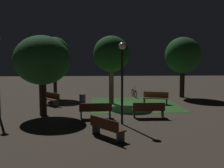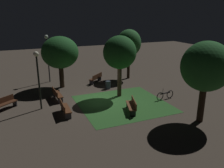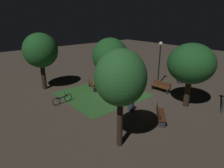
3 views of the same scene
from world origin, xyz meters
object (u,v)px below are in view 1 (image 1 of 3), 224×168
(tree_right_canopy, at_px, (42,61))
(tree_lawn_side, at_px, (55,54))
(bench_front_right, at_px, (149,109))
(lamp_post_plaza_west, at_px, (122,68))
(tree_left_canopy, at_px, (183,56))
(tree_near_wall, at_px, (111,54))
(bicycle, at_px, (134,93))
(bench_by_lamp, at_px, (96,110))
(bench_front_left, at_px, (106,127))
(bench_lawn_edge, at_px, (50,98))
(trash_bin, at_px, (82,99))
(bench_near_trees, at_px, (156,98))

(tree_right_canopy, distance_m, tree_lawn_side, 7.03)
(bench_front_right, bearing_deg, lamp_post_plaza_west, -140.22)
(tree_left_canopy, bearing_deg, tree_near_wall, -155.61)
(tree_left_canopy, height_order, bicycle, tree_left_canopy)
(lamp_post_plaza_west, bearing_deg, bench_by_lamp, 135.09)
(tree_near_wall, bearing_deg, tree_right_canopy, -137.38)
(bench_front_left, bearing_deg, bench_lawn_edge, 114.29)
(bench_by_lamp, xyz_separation_m, trash_bin, (-0.97, 4.74, -0.12))
(bench_lawn_edge, relative_size, tree_left_canopy, 0.33)
(bench_front_right, relative_size, tree_right_canopy, 0.39)
(tree_right_canopy, bearing_deg, tree_near_wall, 42.62)
(tree_right_canopy, height_order, bicycle, tree_right_canopy)
(bench_by_lamp, distance_m, tree_right_canopy, 4.23)
(bench_front_left, distance_m, tree_right_canopy, 6.54)
(bicycle, bearing_deg, tree_left_canopy, -3.45)
(bench_lawn_edge, relative_size, bench_front_left, 0.97)
(tree_right_canopy, xyz_separation_m, tree_lawn_side, (-0.34, 7.00, 0.44))
(bench_front_right, distance_m, bench_lawn_edge, 7.59)
(bench_front_left, distance_m, trash_bin, 8.62)
(trash_bin, bearing_deg, lamp_post_plaza_west, -69.09)
(lamp_post_plaza_west, bearing_deg, tree_near_wall, 92.00)
(tree_right_canopy, bearing_deg, bench_near_trees, 24.53)
(bench_near_trees, relative_size, tree_right_canopy, 0.40)
(bench_near_trees, distance_m, bicycle, 3.70)
(bench_by_lamp, bearing_deg, tree_lawn_side, 113.02)
(tree_left_canopy, bearing_deg, bench_by_lamp, -133.46)
(bench_near_trees, distance_m, trash_bin, 5.30)
(bench_by_lamp, distance_m, bicycle, 8.56)
(tree_near_wall, height_order, bicycle, tree_near_wall)
(bench_lawn_edge, bearing_deg, tree_right_canopy, -87.64)
(bench_front_right, relative_size, bicycle, 1.08)
(tree_right_canopy, xyz_separation_m, trash_bin, (2.10, 3.71, -2.84))
(tree_lawn_side, height_order, tree_near_wall, tree_lawn_side)
(tree_right_canopy, relative_size, tree_lawn_side, 0.92)
(bench_front_left, bearing_deg, bench_near_trees, 64.74)
(bench_front_right, bearing_deg, tree_left_canopy, 60.74)
(tree_near_wall, relative_size, lamp_post_plaza_west, 1.19)
(bench_lawn_edge, xyz_separation_m, trash_bin, (2.24, 0.34, -0.12))
(bench_front_left, xyz_separation_m, bench_near_trees, (3.85, 8.15, 0.00))
(tree_lawn_side, height_order, trash_bin, tree_lawn_side)
(bench_near_trees, xyz_separation_m, tree_lawn_side, (-7.73, 3.63, 3.16))
(bench_near_trees, distance_m, tree_lawn_side, 9.11)
(bench_by_lamp, distance_m, tree_lawn_side, 9.28)
(tree_right_canopy, bearing_deg, bicycle, 47.60)
(bench_front_right, distance_m, bench_front_left, 4.52)
(bench_front_left, bearing_deg, tree_near_wall, 85.60)
(tree_right_canopy, xyz_separation_m, lamp_post_plaza_west, (4.42, -2.37, -0.35))
(bench_by_lamp, relative_size, bench_lawn_edge, 1.10)
(bench_front_right, height_order, bench_front_left, same)
(tree_lawn_side, height_order, lamp_post_plaza_west, tree_lawn_side)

